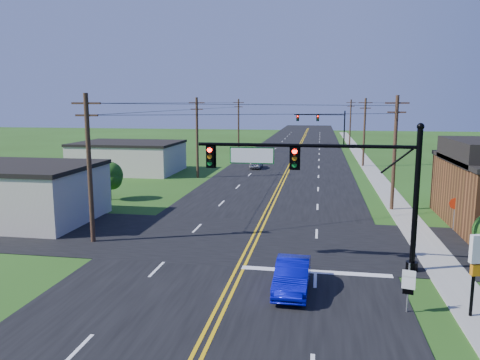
% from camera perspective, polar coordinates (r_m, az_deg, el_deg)
% --- Properties ---
extents(ground, '(260.00, 260.00, 0.00)m').
position_cam_1_polar(ground, '(18.31, -4.36, -18.07)').
color(ground, '#224012').
rests_on(ground, ground).
extents(road_main, '(16.00, 220.00, 0.04)m').
position_cam_1_polar(road_main, '(66.40, 6.14, 2.10)').
color(road_main, black).
rests_on(road_main, ground).
extents(road_cross, '(70.00, 10.00, 0.04)m').
position_cam_1_polar(road_cross, '(29.27, 1.38, -7.30)').
color(road_cross, black).
rests_on(road_cross, ground).
extents(sidewalk, '(2.00, 160.00, 0.08)m').
position_cam_1_polar(sidewalk, '(56.74, 16.13, 0.55)').
color(sidewalk, gray).
rests_on(sidewalk, ground).
extents(signal_mast_main, '(11.30, 0.60, 7.48)m').
position_cam_1_polar(signal_mast_main, '(24.03, 10.31, 0.43)').
color(signal_mast_main, black).
rests_on(signal_mast_main, ground).
extents(signal_mast_far, '(10.98, 0.60, 7.48)m').
position_cam_1_polar(signal_mast_far, '(95.82, 10.01, 6.98)').
color(signal_mast_far, black).
rests_on(signal_mast_far, ground).
extents(cream_bldg_near, '(10.20, 8.20, 4.10)m').
position_cam_1_polar(cream_bldg_near, '(36.98, -25.17, -1.42)').
color(cream_bldg_near, beige).
rests_on(cream_bldg_near, ground).
extents(cream_bldg_far, '(12.20, 9.20, 3.70)m').
position_cam_1_polar(cream_bldg_far, '(58.84, -13.43, 2.76)').
color(cream_bldg_far, beige).
rests_on(cream_bldg_far, ground).
extents(utility_pole_left_a, '(1.80, 0.28, 9.00)m').
position_cam_1_polar(utility_pole_left_a, '(29.32, -17.90, 1.68)').
color(utility_pole_left_a, '#342617').
rests_on(utility_pole_left_a, ground).
extents(utility_pole_left_b, '(1.80, 0.28, 9.00)m').
position_cam_1_polar(utility_pole_left_b, '(52.64, -5.25, 5.35)').
color(utility_pole_left_b, '#342617').
rests_on(utility_pole_left_b, ground).
extents(utility_pole_left_c, '(1.80, 0.28, 9.00)m').
position_cam_1_polar(utility_pole_left_c, '(78.99, -0.18, 6.75)').
color(utility_pole_left_c, '#342617').
rests_on(utility_pole_left_c, ground).
extents(utility_pole_right_a, '(1.80, 0.28, 9.00)m').
position_cam_1_polar(utility_pole_right_a, '(38.36, 18.33, 3.39)').
color(utility_pole_right_a, '#342617').
rests_on(utility_pole_right_a, ground).
extents(utility_pole_right_b, '(1.80, 0.28, 9.00)m').
position_cam_1_polar(utility_pole_right_b, '(64.11, 14.92, 5.80)').
color(utility_pole_right_b, '#342617').
rests_on(utility_pole_right_b, ground).
extents(utility_pole_right_c, '(1.80, 0.28, 9.00)m').
position_cam_1_polar(utility_pole_right_c, '(93.99, 13.31, 6.93)').
color(utility_pole_right_c, '#342617').
rests_on(utility_pole_right_c, ground).
extents(tree_right_back, '(3.00, 3.00, 4.10)m').
position_cam_1_polar(tree_right_back, '(43.81, 25.45, 0.85)').
color(tree_right_back, '#342617').
rests_on(tree_right_back, ground).
extents(tree_left, '(2.40, 2.40, 3.37)m').
position_cam_1_polar(tree_left, '(42.29, -15.66, 0.54)').
color(tree_left, '#342617').
rests_on(tree_left, ground).
extents(blue_car, '(1.57, 4.29, 1.40)m').
position_cam_1_polar(blue_car, '(21.66, 6.39, -11.58)').
color(blue_car, '#070AA7').
rests_on(blue_car, ground).
extents(distant_car, '(1.54, 3.75, 1.27)m').
position_cam_1_polar(distant_car, '(60.50, 2.00, 2.02)').
color(distant_car, '#BABABF').
rests_on(distant_car, ground).
extents(route_sign, '(0.52, 0.16, 2.10)m').
position_cam_1_polar(route_sign, '(20.42, 19.84, -11.87)').
color(route_sign, slate).
rests_on(route_sign, ground).
extents(stop_sign, '(0.79, 0.12, 2.23)m').
position_cam_1_polar(stop_sign, '(34.15, 24.73, -3.00)').
color(stop_sign, slate).
rests_on(stop_sign, ground).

